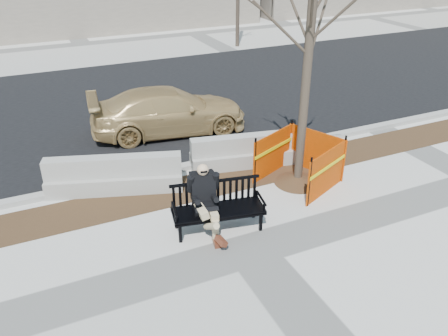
# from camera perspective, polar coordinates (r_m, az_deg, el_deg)

# --- Properties ---
(ground) EXTENTS (120.00, 120.00, 0.00)m
(ground) POSITION_cam_1_polar(r_m,az_deg,el_deg) (8.79, 3.20, -10.03)
(ground) COLOR beige
(ground) RESTS_ON ground
(mulch_strip) EXTENTS (40.00, 1.20, 0.02)m
(mulch_strip) POSITION_cam_1_polar(r_m,az_deg,el_deg) (10.76, -3.22, -2.26)
(mulch_strip) COLOR #47301C
(mulch_strip) RESTS_ON ground
(asphalt_street) EXTENTS (60.00, 10.40, 0.01)m
(asphalt_street) POSITION_cam_1_polar(r_m,az_deg,el_deg) (16.19, -11.48, 7.84)
(asphalt_street) COLOR black
(asphalt_street) RESTS_ON ground
(curb) EXTENTS (60.00, 0.25, 0.12)m
(curb) POSITION_cam_1_polar(r_m,az_deg,el_deg) (11.51, -4.98, 0.14)
(curb) COLOR #9E9B93
(curb) RESTS_ON ground
(bench) EXTENTS (1.94, 1.00, 0.98)m
(bench) POSITION_cam_1_polar(r_m,az_deg,el_deg) (9.32, -0.70, -7.53)
(bench) COLOR black
(bench) RESTS_ON ground
(seated_man) EXTENTS (0.79, 1.11, 1.42)m
(seated_man) POSITION_cam_1_polar(r_m,az_deg,el_deg) (9.31, -2.34, -7.58)
(seated_man) COLOR black
(seated_man) RESTS_ON ground
(tree_fence) EXTENTS (3.08, 3.08, 5.84)m
(tree_fence) POSITION_cam_1_polar(r_m,az_deg,el_deg) (11.05, 9.05, -1.74)
(tree_fence) COLOR #E74000
(tree_fence) RESTS_ON ground
(sedan) EXTENTS (4.65, 2.34, 1.29)m
(sedan) POSITION_cam_1_polar(r_m,az_deg,el_deg) (13.72, -6.67, 4.51)
(sedan) COLOR tan
(sedan) RESTS_ON ground
(jersey_barrier_left) EXTENTS (3.07, 1.51, 0.87)m
(jersey_barrier_left) POSITION_cam_1_polar(r_m,az_deg,el_deg) (10.87, -13.17, -2.71)
(jersey_barrier_left) COLOR #9D9A93
(jersey_barrier_left) RESTS_ON ground
(jersey_barrier_right) EXTENTS (2.95, 1.15, 0.83)m
(jersey_barrier_right) POSITION_cam_1_polar(r_m,az_deg,el_deg) (11.71, 2.98, 0.40)
(jersey_barrier_right) COLOR #9E9B94
(jersey_barrier_right) RESTS_ON ground
(far_tree_right) EXTENTS (2.34, 2.34, 5.52)m
(far_tree_right) POSITION_cam_1_polar(r_m,az_deg,el_deg) (23.96, 1.64, 14.83)
(far_tree_right) COLOR #44372C
(far_tree_right) RESTS_ON ground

